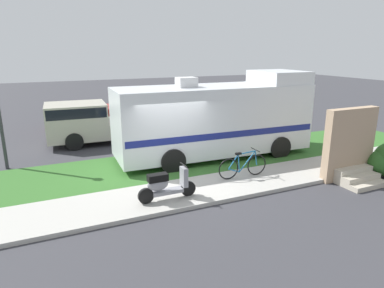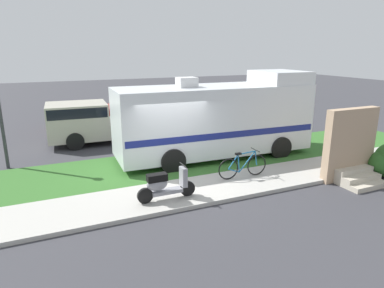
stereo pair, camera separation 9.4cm
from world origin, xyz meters
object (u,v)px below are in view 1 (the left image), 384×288
(bicycle, at_px, (243,166))
(pickup_truck_far, at_px, (119,108))
(pickup_truck_near, at_px, (97,121))
(scooter, at_px, (165,185))
(bottle_green, at_px, (333,165))
(motorhome_rv, at_px, (217,118))

(bicycle, distance_m, pickup_truck_far, 10.56)
(pickup_truck_far, bearing_deg, pickup_truck_near, -117.75)
(scooter, height_order, pickup_truck_far, pickup_truck_far)
(pickup_truck_far, height_order, bottle_green, pickup_truck_far)
(motorhome_rv, xyz_separation_m, bicycle, (-0.41, -2.63, -1.08))
(pickup_truck_near, bearing_deg, bottle_green, -47.19)
(pickup_truck_far, bearing_deg, bottle_green, -64.91)
(bicycle, bearing_deg, scooter, -168.11)
(pickup_truck_near, distance_m, pickup_truck_far, 3.92)
(pickup_truck_far, bearing_deg, scooter, -96.26)
(pickup_truck_far, bearing_deg, motorhome_rv, -74.61)
(motorhome_rv, bearing_deg, pickup_truck_near, 132.57)
(pickup_truck_near, bearing_deg, bicycle, -62.88)
(bicycle, xyz_separation_m, pickup_truck_near, (-3.56, 6.94, 0.48))
(scooter, relative_size, pickup_truck_far, 0.33)
(motorhome_rv, xyz_separation_m, bottle_green, (3.00, -3.20, -1.37))
(pickup_truck_far, relative_size, bottle_green, 20.98)
(scooter, relative_size, bottle_green, 6.99)
(motorhome_rv, xyz_separation_m, pickup_truck_near, (-3.96, 4.32, -0.60))
(bottle_green, bearing_deg, scooter, -179.61)
(bicycle, relative_size, bottle_green, 7.30)
(motorhome_rv, distance_m, pickup_truck_far, 8.10)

